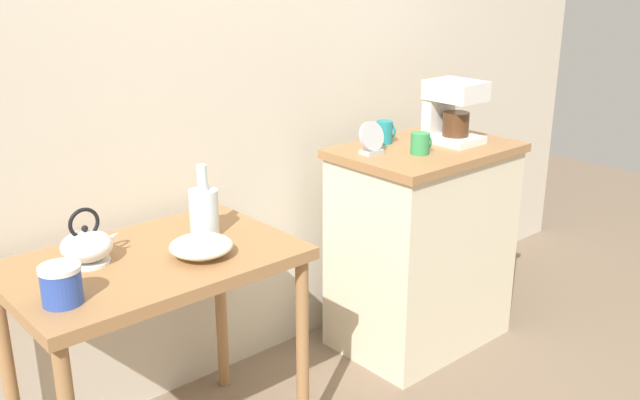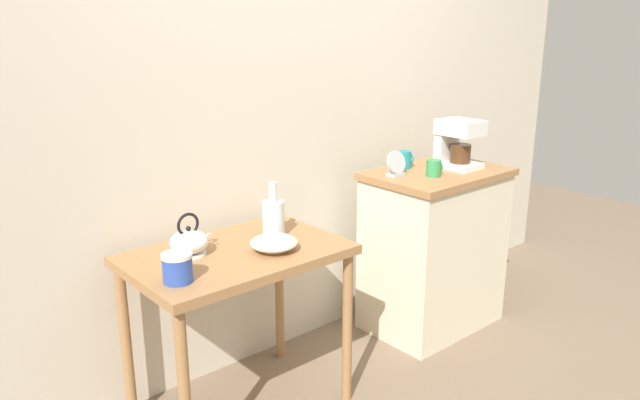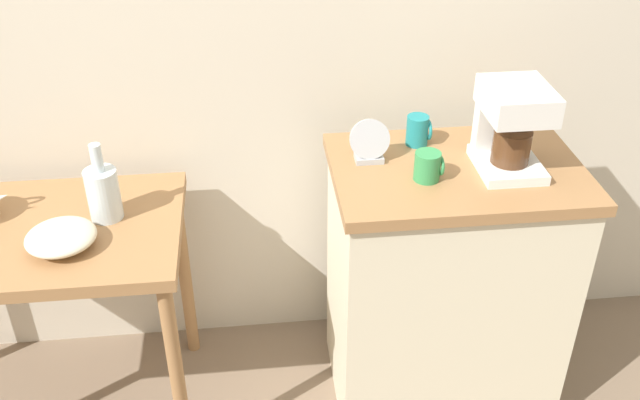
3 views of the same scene
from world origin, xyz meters
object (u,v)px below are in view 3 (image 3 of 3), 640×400
at_px(coffee_maker, 511,122).
at_px(table_clock, 369,143).
at_px(mug_dark_teal, 418,130).
at_px(bowl_stoneware, 61,237).
at_px(mug_tall_green, 428,166).
at_px(glass_carafe_vase, 103,192).

relative_size(coffee_maker, table_clock, 1.97).
bearing_deg(mug_dark_teal, bowl_stoneware, -167.34).
distance_m(mug_tall_green, table_clock, 0.20).
xyz_separation_m(glass_carafe_vase, mug_dark_teal, (0.96, 0.10, 0.10)).
relative_size(mug_dark_teal, table_clock, 0.72).
bearing_deg(glass_carafe_vase, bowl_stoneware, -126.19).
xyz_separation_m(coffee_maker, table_clock, (-0.40, 0.07, -0.08)).
bearing_deg(table_clock, glass_carafe_vase, -179.39).
xyz_separation_m(bowl_stoneware, glass_carafe_vase, (0.10, 0.14, 0.05)).
height_order(bowl_stoneware, mug_tall_green, mug_tall_green).
xyz_separation_m(glass_carafe_vase, mug_tall_green, (0.94, -0.12, 0.10)).
distance_m(bowl_stoneware, coffee_maker, 1.32).
height_order(mug_dark_teal, table_clock, table_clock).
height_order(coffee_maker, table_clock, coffee_maker).
height_order(bowl_stoneware, coffee_maker, coffee_maker).
relative_size(bowl_stoneware, glass_carafe_vase, 0.80).
distance_m(mug_dark_teal, table_clock, 0.19).
xyz_separation_m(bowl_stoneware, table_clock, (0.89, 0.15, 0.16)).
bearing_deg(table_clock, bowl_stoneware, -170.43).
bearing_deg(mug_dark_teal, mug_tall_green, -95.35).
bearing_deg(glass_carafe_vase, coffee_maker, -3.07).
bearing_deg(coffee_maker, table_clock, 169.67).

